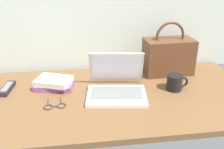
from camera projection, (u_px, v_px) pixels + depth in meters
The scene contains 7 objects.
desk at pixel (108, 98), 1.39m from camera, with size 1.60×0.76×0.03m.
laptop at pixel (116, 85), 1.39m from camera, with size 0.34×0.33×0.21m.
coffee_mug at pixel (175, 82), 1.43m from camera, with size 0.12×0.09×0.09m.
remote_control_near at pixel (7, 88), 1.43m from camera, with size 0.06×0.16×0.02m.
eyeglasses at pixel (55, 106), 1.28m from camera, with size 0.11×0.11×0.01m.
handbag at pixel (168, 56), 1.61m from camera, with size 0.31×0.17×0.33m.
book_stack at pixel (54, 83), 1.45m from camera, with size 0.23×0.19×0.06m.
Camera 1 is at (-0.15, -1.21, 0.70)m, focal length 41.44 mm.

